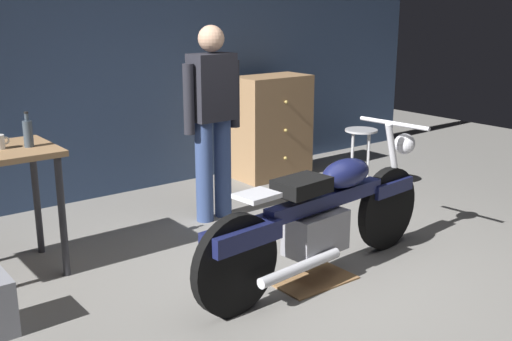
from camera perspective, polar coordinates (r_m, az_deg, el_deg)
ground_plane at (r=4.27m, az=5.41°, el=-10.52°), size 12.00×12.00×0.00m
back_wall at (r=6.19m, az=-12.51°, el=12.11°), size 8.00×0.12×3.10m
motorcycle at (r=4.25m, az=6.19°, el=-4.08°), size 2.19×0.62×1.00m
person_standing at (r=5.29m, az=-4.02°, el=5.13°), size 0.57×0.24×1.67m
shop_stool at (r=6.22m, az=9.60°, el=2.47°), size 0.32×0.32×0.64m
wooden_dresser at (r=6.69m, az=1.49°, el=4.02°), size 0.80×0.47×1.10m
drip_tray at (r=4.36m, az=5.05°, el=-9.86°), size 0.56×0.40×0.01m
bottle at (r=4.46m, az=-20.23°, el=3.27°), size 0.06×0.06×0.24m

